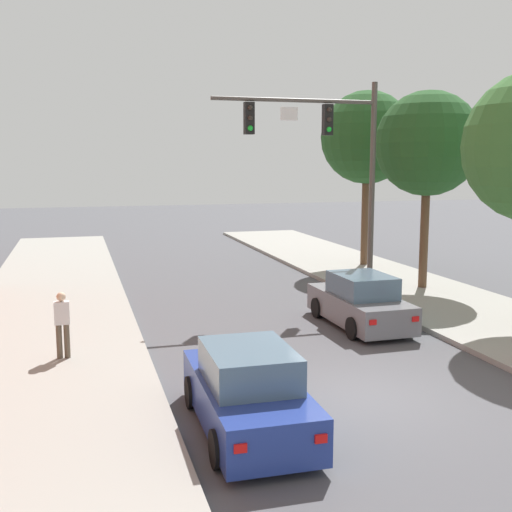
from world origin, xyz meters
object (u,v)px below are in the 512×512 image
at_px(car_following_blue, 247,392).
at_px(pedestrian_sidewalk_left_walker, 62,322).
at_px(car_lead_grey, 360,303).
at_px(traffic_signal_mast, 330,150).
at_px(street_tree_second, 428,144).
at_px(street_tree_third, 367,138).

relative_size(car_following_blue, pedestrian_sidewalk_left_walker, 2.60).
xyz_separation_m(car_lead_grey, car_following_blue, (-5.19, -6.21, 0.00)).
bearing_deg(car_following_blue, car_lead_grey, 50.09).
bearing_deg(traffic_signal_mast, street_tree_second, 5.98).
xyz_separation_m(traffic_signal_mast, street_tree_second, (4.08, 0.43, 0.23)).
distance_m(car_lead_grey, car_following_blue, 8.09).
bearing_deg(car_lead_grey, street_tree_second, 42.13).
xyz_separation_m(car_following_blue, pedestrian_sidewalk_left_walker, (-3.30, 4.94, 0.34)).
bearing_deg(pedestrian_sidewalk_left_walker, street_tree_second, 22.49).
bearing_deg(street_tree_second, car_lead_grey, -137.87).
distance_m(car_lead_grey, pedestrian_sidewalk_left_walker, 8.59).
relative_size(car_lead_grey, street_tree_second, 0.58).
relative_size(traffic_signal_mast, pedestrian_sidewalk_left_walker, 4.57).
xyz_separation_m(traffic_signal_mast, car_following_blue, (-5.69, -9.92, -4.59)).
relative_size(car_lead_grey, car_following_blue, 1.00).
relative_size(car_following_blue, street_tree_third, 0.54).
relative_size(pedestrian_sidewalk_left_walker, street_tree_third, 0.21).
height_order(traffic_signal_mast, street_tree_second, traffic_signal_mast).
distance_m(car_following_blue, street_tree_second, 15.03).
bearing_deg(traffic_signal_mast, street_tree_third, 54.29).
bearing_deg(pedestrian_sidewalk_left_walker, street_tree_third, 39.51).
xyz_separation_m(traffic_signal_mast, pedestrian_sidewalk_left_walker, (-8.99, -4.99, -4.25)).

